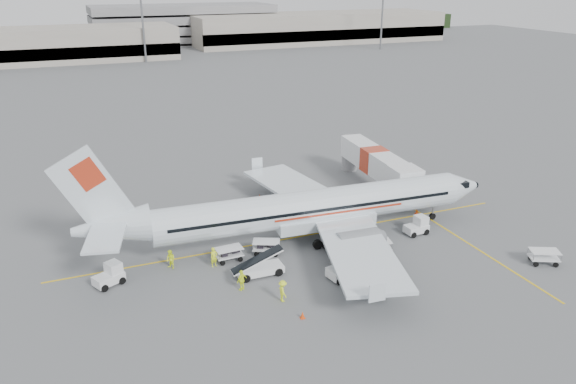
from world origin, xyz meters
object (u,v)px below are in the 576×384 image
Objects in this scene: aircraft at (313,185)px; tug_aft at (108,275)px; belt_loader at (259,260)px; tug_mid at (343,267)px; jet_bridge at (374,168)px; tug_fore at (416,225)px.

aircraft reaches higher than tug_aft.
tug_mid is at bearing -25.98° from belt_loader.
tug_mid is 18.50m from tug_aft.
jet_bridge is (11.98, 9.45, -2.97)m from aircraft.
aircraft is 18.90m from tug_aft.
aircraft is 16.67× the size of tug_aft.
tug_mid is at bearing -44.61° from tug_aft.
jet_bridge reaches higher than belt_loader.
belt_loader is (-6.81, -4.64, -3.87)m from aircraft.
belt_loader reaches higher than tug_mid.
aircraft is 2.19× the size of jet_bridge.
tug_aft is at bearing -171.62° from aircraft.
jet_bridge reaches higher than tug_fore.
belt_loader is 2.07× the size of tug_mid.
jet_bridge is at bearing -5.62° from tug_aft.
tug_aft is (-27.73, 1.29, 0.03)m from tug_fore.
tug_aft is (-11.50, 2.99, -0.50)m from belt_loader.
aircraft is at bearing -137.81° from jet_bridge.
aircraft is at bearing 158.38° from tug_fore.
jet_bridge is 7.61× the size of tug_aft.
aircraft is at bearing -20.60° from tug_aft.
tug_fore is at bearing -14.06° from aircraft.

